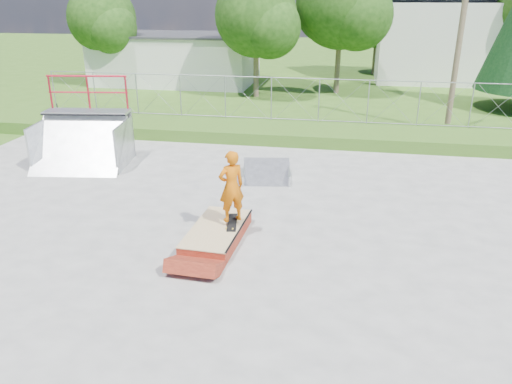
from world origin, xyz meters
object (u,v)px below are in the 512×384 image
Objects in this scene: skater at (231,189)px; grind_box at (217,234)px; flat_bank_ramp at (267,173)px; quarter_pipe at (79,125)px.

grind_box is at bearing -3.23° from skater.
skater reaches higher than flat_bank_ramp.
quarter_pipe is at bearing 145.25° from grind_box.
flat_bank_ramp reaches higher than grind_box.
quarter_pipe reaches higher than grind_box.
skater is (6.18, -4.34, -0.19)m from quarter_pipe.
quarter_pipe is (-5.85, 4.55, 1.28)m from grind_box.
flat_bank_ramp is 4.30m from skater.
grind_box is at bearing -45.76° from quarter_pipe.
quarter_pipe is 7.55m from skater.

